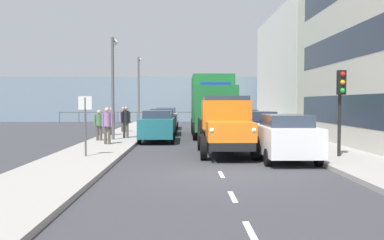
{
  "coord_description": "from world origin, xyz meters",
  "views": [
    {
      "loc": [
        1.11,
        12.14,
        2.18
      ],
      "look_at": [
        0.64,
        -13.55,
        1.06
      ],
      "focal_mm": 38.5,
      "sensor_mm": 36.0,
      "label": 1
    }
  ],
  "objects_px": {
    "pedestrian_near_railing": "(107,122)",
    "pedestrian_strolling": "(112,119)",
    "lorry_cargo_green": "(212,104)",
    "car_teal_oppositeside_0": "(157,126)",
    "pedestrian_couple_b": "(123,117)",
    "traffic_light_near": "(341,94)",
    "lamp_post_far": "(139,85)",
    "pedestrian_couple_a": "(126,119)",
    "car_navy_kerbside_1": "(257,127)",
    "truck_vintage_orange": "(226,127)",
    "car_grey_kerbside_2": "(243,123)",
    "car_white_kerbside_near": "(285,137)",
    "car_black_oppositeside_1": "(163,121)",
    "pedestrian_with_bag": "(99,123)",
    "car_silver_oppositeside_2": "(166,118)",
    "street_sign": "(85,115)",
    "lamp_post_promenade": "(113,78)"
  },
  "relations": [
    {
      "from": "pedestrian_with_bag",
      "to": "traffic_light_near",
      "type": "relative_size",
      "value": 0.51
    },
    {
      "from": "truck_vintage_orange",
      "to": "pedestrian_with_bag",
      "type": "xyz_separation_m",
      "value": [
        6.2,
        -5.11,
        -0.08
      ]
    },
    {
      "from": "traffic_light_near",
      "to": "pedestrian_with_bag",
      "type": "bearing_deg",
      "value": -32.85
    },
    {
      "from": "lorry_cargo_green",
      "to": "car_silver_oppositeside_2",
      "type": "relative_size",
      "value": 1.79
    },
    {
      "from": "car_black_oppositeside_1",
      "to": "pedestrian_with_bag",
      "type": "relative_size",
      "value": 2.58
    },
    {
      "from": "car_teal_oppositeside_0",
      "to": "car_silver_oppositeside_2",
      "type": "bearing_deg",
      "value": -90.0
    },
    {
      "from": "lamp_post_far",
      "to": "lorry_cargo_green",
      "type": "bearing_deg",
      "value": 126.63
    },
    {
      "from": "car_black_oppositeside_1",
      "to": "pedestrian_strolling",
      "type": "distance_m",
      "value": 3.81
    },
    {
      "from": "lorry_cargo_green",
      "to": "car_teal_oppositeside_0",
      "type": "height_order",
      "value": "lorry_cargo_green"
    },
    {
      "from": "traffic_light_near",
      "to": "truck_vintage_orange",
      "type": "bearing_deg",
      "value": -20.54
    },
    {
      "from": "pedestrian_with_bag",
      "to": "car_navy_kerbside_1",
      "type": "bearing_deg",
      "value": 173.05
    },
    {
      "from": "pedestrian_strolling",
      "to": "street_sign",
      "type": "relative_size",
      "value": 0.75
    },
    {
      "from": "car_black_oppositeside_1",
      "to": "pedestrian_with_bag",
      "type": "height_order",
      "value": "pedestrian_with_bag"
    },
    {
      "from": "lorry_cargo_green",
      "to": "pedestrian_couple_a",
      "type": "xyz_separation_m",
      "value": [
        5.1,
        2.88,
        -0.87
      ]
    },
    {
      "from": "pedestrian_couple_b",
      "to": "pedestrian_couple_a",
      "type": "bearing_deg",
      "value": 99.86
    },
    {
      "from": "truck_vintage_orange",
      "to": "car_grey_kerbside_2",
      "type": "relative_size",
      "value": 1.23
    },
    {
      "from": "car_grey_kerbside_2",
      "to": "pedestrian_couple_a",
      "type": "xyz_separation_m",
      "value": [
        7.03,
        2.37,
        0.31
      ]
    },
    {
      "from": "car_grey_kerbside_2",
      "to": "car_silver_oppositeside_2",
      "type": "relative_size",
      "value": 1.0
    },
    {
      "from": "pedestrian_near_railing",
      "to": "pedestrian_strolling",
      "type": "height_order",
      "value": "pedestrian_near_railing"
    },
    {
      "from": "pedestrian_near_railing",
      "to": "pedestrian_strolling",
      "type": "bearing_deg",
      "value": -82.34
    },
    {
      "from": "car_black_oppositeside_1",
      "to": "pedestrian_couple_a",
      "type": "relative_size",
      "value": 2.33
    },
    {
      "from": "pedestrian_couple_a",
      "to": "street_sign",
      "type": "xyz_separation_m",
      "value": [
        0.37,
        7.91,
        0.48
      ]
    },
    {
      "from": "car_black_oppositeside_1",
      "to": "pedestrian_couple_b",
      "type": "relative_size",
      "value": 2.45
    },
    {
      "from": "traffic_light_near",
      "to": "car_white_kerbside_near",
      "type": "bearing_deg",
      "value": 1.46
    },
    {
      "from": "car_navy_kerbside_1",
      "to": "lamp_post_far",
      "type": "height_order",
      "value": "lamp_post_far"
    },
    {
      "from": "car_white_kerbside_near",
      "to": "pedestrian_near_railing",
      "type": "height_order",
      "value": "pedestrian_near_railing"
    },
    {
      "from": "lorry_cargo_green",
      "to": "pedestrian_couple_a",
      "type": "height_order",
      "value": "lorry_cargo_green"
    },
    {
      "from": "pedestrian_strolling",
      "to": "truck_vintage_orange",
      "type": "bearing_deg",
      "value": 125.31
    },
    {
      "from": "lamp_post_promenade",
      "to": "lamp_post_far",
      "type": "bearing_deg",
      "value": -90.87
    },
    {
      "from": "car_black_oppositeside_1",
      "to": "street_sign",
      "type": "height_order",
      "value": "street_sign"
    },
    {
      "from": "pedestrian_near_railing",
      "to": "street_sign",
      "type": "distance_m",
      "value": 4.44
    },
    {
      "from": "truck_vintage_orange",
      "to": "traffic_light_near",
      "type": "xyz_separation_m",
      "value": [
        -4.1,
        1.54,
        1.29
      ]
    },
    {
      "from": "car_navy_kerbside_1",
      "to": "pedestrian_with_bag",
      "type": "bearing_deg",
      "value": -6.95
    },
    {
      "from": "lorry_cargo_green",
      "to": "car_teal_oppositeside_0",
      "type": "distance_m",
      "value": 5.07
    },
    {
      "from": "car_white_kerbside_near",
      "to": "traffic_light_near",
      "type": "xyz_separation_m",
      "value": [
        -2.09,
        -0.05,
        1.58
      ]
    },
    {
      "from": "car_navy_kerbside_1",
      "to": "car_teal_oppositeside_0",
      "type": "height_order",
      "value": "same"
    },
    {
      "from": "car_black_oppositeside_1",
      "to": "pedestrian_with_bag",
      "type": "distance_m",
      "value": 6.66
    },
    {
      "from": "car_black_oppositeside_1",
      "to": "pedestrian_couple_b",
      "type": "xyz_separation_m",
      "value": [
        2.71,
        -0.55,
        0.25
      ]
    },
    {
      "from": "car_silver_oppositeside_2",
      "to": "pedestrian_couple_a",
      "type": "relative_size",
      "value": 2.57
    },
    {
      "from": "car_black_oppositeside_1",
      "to": "pedestrian_couple_a",
      "type": "distance_m",
      "value": 4.76
    },
    {
      "from": "car_white_kerbside_near",
      "to": "pedestrian_couple_b",
      "type": "relative_size",
      "value": 2.41
    },
    {
      "from": "street_sign",
      "to": "car_black_oppositeside_1",
      "type": "bearing_deg",
      "value": -100.26
    },
    {
      "from": "car_white_kerbside_near",
      "to": "pedestrian_couple_a",
      "type": "height_order",
      "value": "pedestrian_couple_a"
    },
    {
      "from": "car_grey_kerbside_2",
      "to": "pedestrian_with_bag",
      "type": "bearing_deg",
      "value": 25.53
    },
    {
      "from": "car_teal_oppositeside_0",
      "to": "lamp_post_far",
      "type": "relative_size",
      "value": 0.71
    },
    {
      "from": "pedestrian_couple_b",
      "to": "lamp_post_promenade",
      "type": "xyz_separation_m",
      "value": [
        -0.31,
        5.75,
        2.35
      ]
    },
    {
      "from": "lorry_cargo_green",
      "to": "car_silver_oppositeside_2",
      "type": "xyz_separation_m",
      "value": [
        3.24,
        -7.38,
        -1.18
      ]
    },
    {
      "from": "pedestrian_couple_b",
      "to": "traffic_light_near",
      "type": "relative_size",
      "value": 0.53
    },
    {
      "from": "traffic_light_near",
      "to": "street_sign",
      "type": "xyz_separation_m",
      "value": [
        9.49,
        -0.29,
        -0.79
      ]
    },
    {
      "from": "lorry_cargo_green",
      "to": "traffic_light_near",
      "type": "relative_size",
      "value": 2.56
    }
  ]
}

